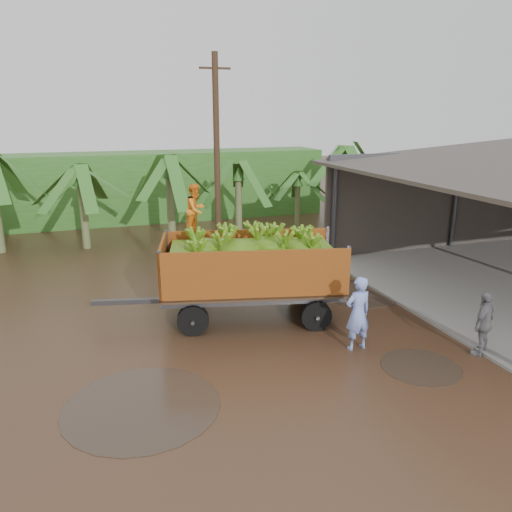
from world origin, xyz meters
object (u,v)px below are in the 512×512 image
(man_grey, at_px, (484,323))
(utility_pole, at_px, (217,157))
(banana_trailer, at_px, (251,267))
(man_blue, at_px, (358,313))

(man_grey, distance_m, utility_pole, 11.64)
(banana_trailer, xyz_separation_m, utility_pole, (0.78, 6.60, 2.47))
(man_grey, xyz_separation_m, utility_pole, (-3.78, 10.55, 3.16))
(banana_trailer, xyz_separation_m, man_blue, (1.85, -2.73, -0.55))
(banana_trailer, relative_size, man_blue, 3.73)
(man_grey, height_order, utility_pole, utility_pole)
(banana_trailer, bearing_deg, man_grey, -27.80)
(utility_pole, bearing_deg, man_grey, -70.29)
(banana_trailer, height_order, utility_pole, utility_pole)
(man_blue, distance_m, utility_pole, 9.86)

